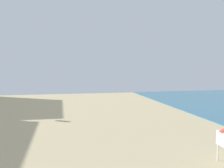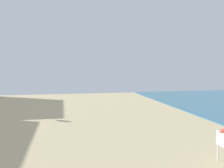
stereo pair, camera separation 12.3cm
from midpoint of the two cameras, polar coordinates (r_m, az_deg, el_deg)
The scene contains 0 objects.
Camera 2 is at (0.76, -0.11, 6.77)m, focal length 39.50 mm.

